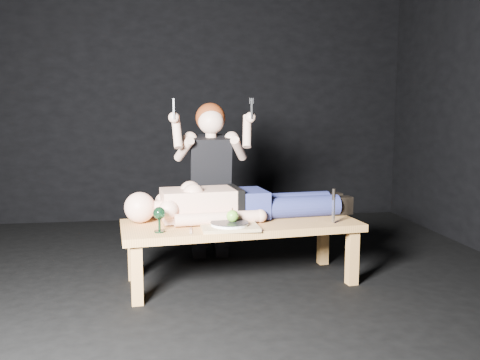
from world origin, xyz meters
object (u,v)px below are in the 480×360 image
Objects in this scene: kneeling_woman at (210,180)px; goblet at (159,220)px; lying_man at (243,199)px; serving_tray at (230,227)px; carving_knife at (334,206)px; table at (241,252)px.

kneeling_woman reaches higher than goblet.
goblet is (-0.62, -0.38, -0.06)m from lying_man.
serving_tray is 0.48m from goblet.
kneeling_woman reaches higher than carving_knife.
goblet is at bearing -164.83° from table.
table is 0.75m from carving_knife.
carving_knife is at bearing -31.87° from lying_man.
goblet is at bearing -155.01° from lying_man.
carving_knife is at bearing -43.01° from kneeling_woman.
carving_knife is at bearing 4.12° from goblet.
carving_knife is (0.81, -0.78, -0.10)m from kneeling_woman.
kneeling_woman is 5.41× the size of carving_knife.
table is at bearing 61.24° from serving_tray.
goblet reaches higher than serving_tray.
table is 6.79× the size of carving_knife.
table is at bearing 21.56° from goblet.
kneeling_woman is (-0.17, 0.64, 0.45)m from table.
goblet is 0.68× the size of carving_knife.
serving_tray is 0.77m from carving_knife.
table is 1.26× the size of kneeling_woman.
lying_man is 0.40m from serving_tray.
kneeling_woman reaches higher than lying_man.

